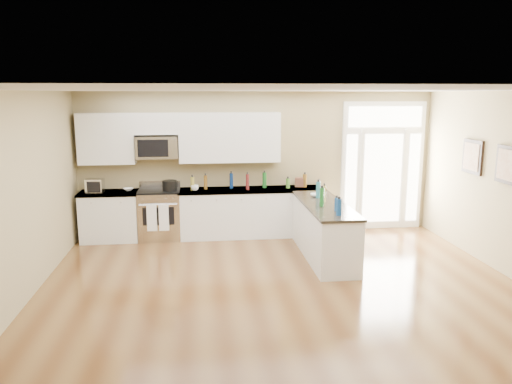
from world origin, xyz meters
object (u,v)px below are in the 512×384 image
Objects in this scene: peninsula_cabinet at (324,232)px; stockpot at (170,185)px; kitchen_range at (160,214)px; toaster_oven at (95,186)px.

peninsula_cabinet is 3.06m from stockpot.
peninsula_cabinet is 2.15× the size of kitchen_range.
toaster_oven reaches higher than kitchen_range.
kitchen_range is (-2.86, 1.45, 0.04)m from peninsula_cabinet.
toaster_oven is (-4.03, 1.39, 0.64)m from peninsula_cabinet.
toaster_oven is (-1.17, -0.06, 0.59)m from kitchen_range.
kitchen_range is 1.31m from toaster_oven.
peninsula_cabinet is at bearing -27.55° from stockpot.
stockpot is 1.37m from toaster_oven.
toaster_oven reaches higher than stockpot.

